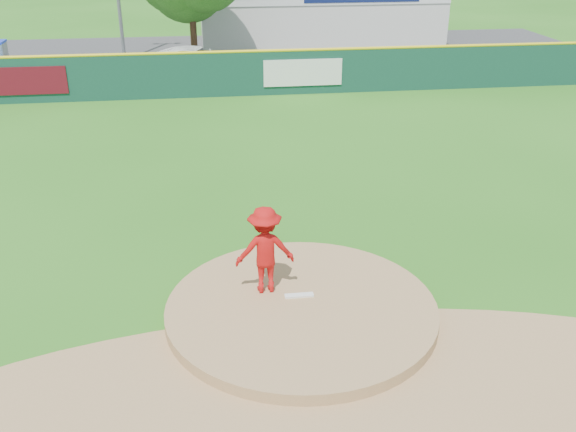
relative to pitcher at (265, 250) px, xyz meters
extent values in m
plane|color=#286B19|center=(0.66, -0.66, -1.19)|extent=(120.00, 120.00, 0.00)
cylinder|color=#9E774C|center=(0.66, -0.66, -1.19)|extent=(5.50, 5.50, 0.50)
cube|color=white|center=(0.66, -0.36, -0.92)|extent=(0.60, 0.15, 0.04)
cylinder|color=#9E774C|center=(0.66, -3.66, -1.19)|extent=(15.40, 15.40, 0.01)
cube|color=#38383A|center=(0.66, 26.34, -1.18)|extent=(44.00, 16.00, 0.02)
imported|color=#B70F0F|center=(0.00, 0.00, 0.00)|extent=(1.24, 0.74, 1.88)
imported|color=white|center=(-1.25, 21.60, -0.44)|extent=(5.80, 4.10, 1.47)
cube|color=silver|center=(6.66, 31.34, 0.41)|extent=(15.00, 8.00, 3.20)
cube|color=white|center=(6.66, 27.32, 1.81)|extent=(15.00, 0.06, 0.55)
cube|color=#0F194C|center=(8.66, 27.28, 1.81)|extent=(7.00, 0.03, 0.28)
cube|color=#5F0D19|center=(-8.66, 17.26, -0.19)|extent=(3.60, 0.04, 1.20)
cube|color=white|center=(3.53, 17.26, -0.19)|extent=(3.60, 0.04, 1.20)
cube|color=#123D31|center=(0.66, 17.34, -0.19)|extent=(40.00, 0.10, 2.00)
cylinder|color=yellow|center=(0.66, 17.34, 0.81)|extent=(40.00, 0.14, 0.14)
cylinder|color=#382314|center=(-1.34, 24.34, 0.11)|extent=(0.36, 0.36, 2.60)
cylinder|color=#382314|center=(13.66, 35.34, -0.39)|extent=(0.40, 0.40, 1.60)
camera|label=1|loc=(-1.11, -11.55, 6.14)|focal=40.00mm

